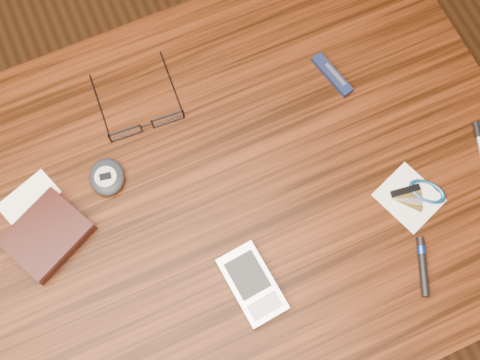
# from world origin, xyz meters

# --- Properties ---
(ground) EXTENTS (3.80, 3.80, 0.00)m
(ground) POSITION_xyz_m (0.00, 0.00, 0.00)
(ground) COLOR #472814
(ground) RESTS_ON ground
(desk) EXTENTS (1.00, 0.70, 0.75)m
(desk) POSITION_xyz_m (0.00, 0.00, 0.65)
(desk) COLOR #3D1909
(desk) RESTS_ON ground
(wallet_and_card) EXTENTS (0.14, 0.18, 0.03)m
(wallet_and_card) POSITION_xyz_m (-0.25, 0.05, 0.76)
(wallet_and_card) COLOR black
(wallet_and_card) RESTS_ON desk
(eyeglasses) EXTENTS (0.13, 0.14, 0.03)m
(eyeglasses) POSITION_xyz_m (-0.05, 0.16, 0.76)
(eyeglasses) COLOR black
(eyeglasses) RESTS_ON desk
(pda_phone) EXTENTS (0.07, 0.12, 0.02)m
(pda_phone) POSITION_xyz_m (0.00, -0.14, 0.76)
(pda_phone) COLOR #B9B9BD
(pda_phone) RESTS_ON desk
(pedometer) EXTENTS (0.06, 0.07, 0.03)m
(pedometer) POSITION_xyz_m (-0.14, 0.10, 0.76)
(pedometer) COLOR black
(pedometer) RESTS_ON desk
(notepad_keys) EXTENTS (0.11, 0.11, 0.01)m
(notepad_keys) POSITION_xyz_m (0.30, -0.12, 0.75)
(notepad_keys) COLOR white
(notepad_keys) RESTS_ON desk
(pocket_knife) EXTENTS (0.04, 0.09, 0.01)m
(pocket_knife) POSITION_xyz_m (0.27, 0.12, 0.76)
(pocket_knife) COLOR #0D1233
(pocket_knife) RESTS_ON desk
(black_blue_pen) EXTENTS (0.05, 0.09, 0.01)m
(black_blue_pen) POSITION_xyz_m (0.25, -0.22, 0.76)
(black_blue_pen) COLOR black
(black_blue_pen) RESTS_ON desk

